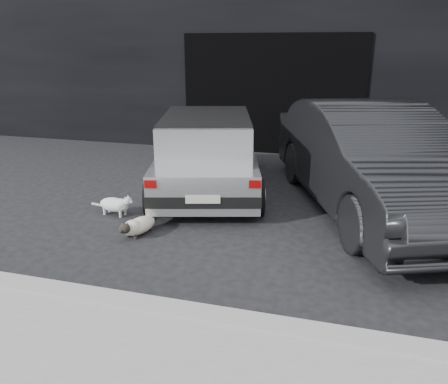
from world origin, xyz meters
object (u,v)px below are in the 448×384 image
(silver_hatchback, at_px, (207,149))
(cat_siamese, at_px, (137,226))
(cat_white, at_px, (116,204))
(second_car, at_px, (371,159))

(silver_hatchback, relative_size, cat_siamese, 4.93)
(silver_hatchback, bearing_deg, cat_siamese, -114.31)
(silver_hatchback, xyz_separation_m, cat_siamese, (-0.31, -2.05, -0.58))
(silver_hatchback, height_order, cat_white, silver_hatchback)
(cat_siamese, relative_size, cat_white, 1.09)
(second_car, height_order, cat_white, second_car)
(cat_siamese, bearing_deg, cat_white, -26.99)
(second_car, height_order, cat_siamese, second_car)
(silver_hatchback, bearing_deg, second_car, -21.52)
(second_car, bearing_deg, cat_siamese, -170.11)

